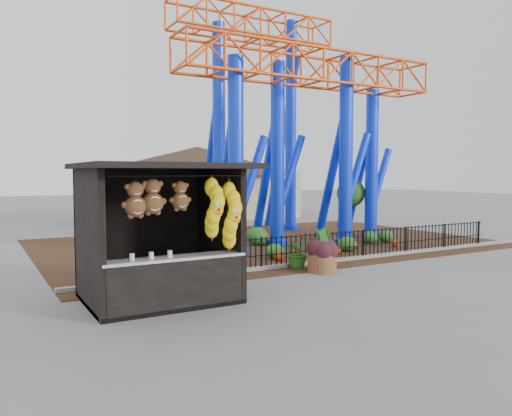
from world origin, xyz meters
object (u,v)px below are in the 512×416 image
terracotta_planter (322,263)px  potted_plant (298,252)px  roller_coaster (287,90)px  prize_booth (163,235)px

terracotta_planter → potted_plant: size_ratio=0.84×
roller_coaster → potted_plant: roller_coaster is taller
prize_booth → roller_coaster: (8.09, 7.31, 4.92)m
prize_booth → roller_coaster: size_ratio=0.32×
terracotta_planter → roller_coaster: bearing=65.4°
terracotta_planter → potted_plant: bearing=110.1°
potted_plant → prize_booth: bearing=-148.8°
prize_booth → terracotta_planter: prize_booth is taller
roller_coaster → potted_plant: 8.72m
prize_booth → potted_plant: (4.89, 1.79, -1.01)m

